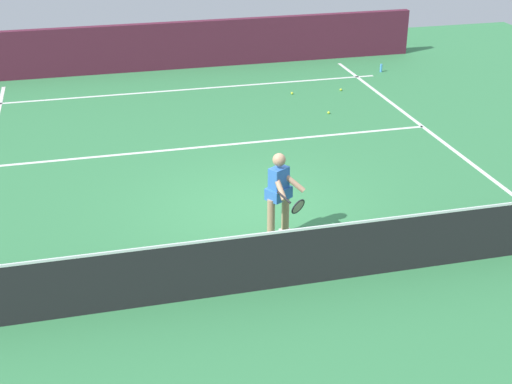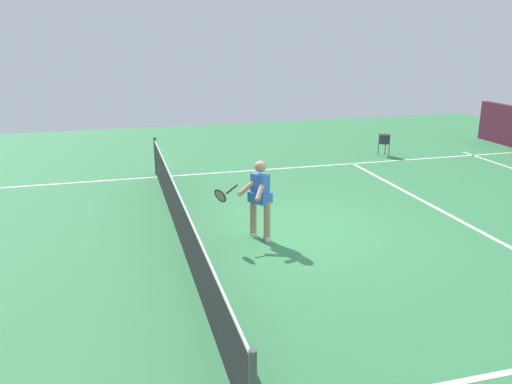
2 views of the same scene
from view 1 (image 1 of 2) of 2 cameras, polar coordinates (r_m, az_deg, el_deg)
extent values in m
plane|color=#38844C|center=(13.27, -0.04, -1.49)|extent=(26.27, 26.27, 0.00)
cube|color=#561E33|center=(22.12, -6.38, 11.42)|extent=(14.93, 0.24, 1.39)
cube|color=white|center=(20.21, -5.36, 8.07)|extent=(10.93, 0.10, 0.01)
cube|color=white|center=(16.23, -2.91, 3.70)|extent=(9.93, 0.10, 0.01)
cube|color=white|center=(15.14, 18.50, 0.69)|extent=(0.10, 18.21, 0.01)
cube|color=#232326|center=(10.87, 3.29, -5.26)|extent=(10.45, 0.02, 0.94)
cube|color=white|center=(10.63, 3.36, -2.99)|extent=(10.45, 0.02, 0.04)
cylinder|color=tan|center=(12.33, 2.33, -1.70)|extent=(0.13, 0.13, 0.78)
cylinder|color=tan|center=(12.09, 1.19, -2.27)|extent=(0.13, 0.13, 0.78)
cube|color=white|center=(12.50, 2.30, -3.13)|extent=(0.20, 0.10, 0.08)
cube|color=white|center=(12.26, 1.18, -3.71)|extent=(0.20, 0.10, 0.08)
cube|color=#3875D6|center=(11.93, 1.81, 0.79)|extent=(0.38, 0.34, 0.52)
cube|color=#3875D6|center=(12.01, 1.80, -0.08)|extent=(0.49, 0.45, 0.20)
sphere|color=tan|center=(11.76, 1.84, 2.56)|extent=(0.22, 0.22, 0.22)
cylinder|color=tan|center=(11.93, 2.83, 0.88)|extent=(0.45, 0.34, 0.37)
cylinder|color=tan|center=(11.73, 1.86, 0.44)|extent=(0.15, 0.48, 0.37)
cylinder|color=black|center=(11.45, 2.22, -0.43)|extent=(0.19, 0.27, 0.14)
torus|color=black|center=(11.30, 3.34, -1.16)|extent=(0.30, 0.25, 0.28)
cylinder|color=beige|center=(11.30, 3.34, -1.16)|extent=(0.25, 0.20, 0.23)
sphere|color=#D1E533|center=(19.72, 2.86, 7.80)|extent=(0.07, 0.07, 0.07)
sphere|color=#D1E533|center=(20.14, 6.72, 8.03)|extent=(0.07, 0.07, 0.07)
sphere|color=#D1E533|center=(18.28, 5.75, 6.26)|extent=(0.07, 0.07, 0.07)
cylinder|color=#4C9EE5|center=(22.06, 9.84, 9.62)|extent=(0.07, 0.07, 0.24)
camera|label=2|loc=(14.62, 43.34, 10.14)|focal=36.79mm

